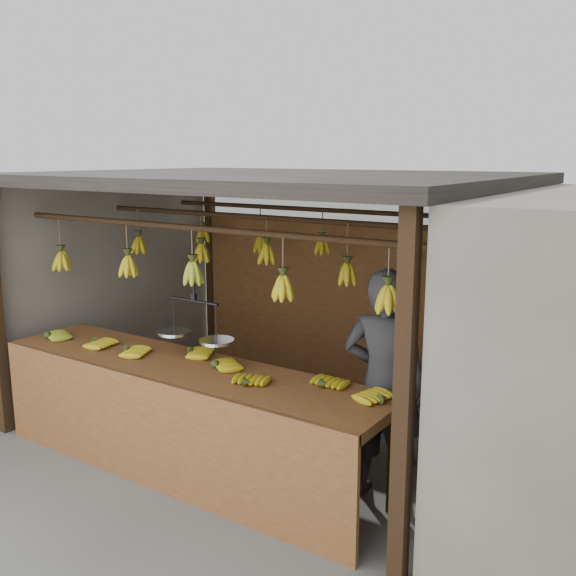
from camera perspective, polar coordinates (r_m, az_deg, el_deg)
The scene contains 8 objects.
ground at distance 6.34m, azimuth -1.55°, elevation -12.06°, with size 80.00×80.00×0.00m, color #5B5B57.
stall at distance 6.10m, azimuth 0.15°, elevation 6.23°, with size 4.30×3.30×2.40m.
neighbor_left at distance 8.53m, azimuth -21.73°, elevation 1.41°, with size 3.00×3.00×2.30m, color slate.
counter at distance 5.22m, azimuth -9.96°, elevation -9.14°, with size 3.58×0.81×0.96m.
hanging_bananas at distance 5.87m, azimuth -1.66°, elevation 2.56°, with size 3.61×2.22×0.38m.
balance_scale at distance 5.23m, azimuth -8.27°, elevation -3.79°, with size 0.72×0.27×0.90m.
vendor at distance 4.84m, azimuth 8.58°, elevation -8.58°, with size 0.65×0.42×1.77m, color #262628.
bag_bundles at distance 6.43m, azimuth 20.01°, elevation -2.96°, with size 0.08×0.26×1.15m.
Camera 1 is at (3.37, -4.72, 2.55)m, focal length 40.00 mm.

